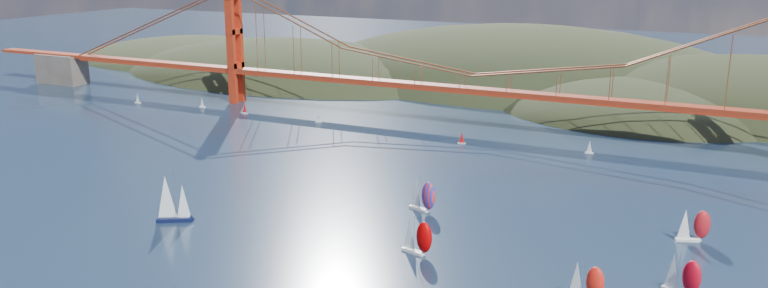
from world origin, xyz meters
TOP-DOWN VIEW (x-y plane):
  - headlands at (44.95, 278.29)m, footprint 725.00×225.00m
  - bridge at (-1.75, 180.00)m, footprint 552.00×12.00m
  - sloop_navy at (-36.68, 38.55)m, footprint 9.89×8.20m
  - racer_0 at (32.33, 47.14)m, footprint 8.95×5.15m
  - racer_1 at (74.31, 40.44)m, footprint 8.01×4.00m
  - racer_2 at (92.47, 52.01)m, footprint 8.58×5.94m
  - racer_3 at (92.39, 85.17)m, footprint 8.50×5.51m
  - racer_rwb at (21.42, 76.14)m, footprint 9.30×5.83m
  - distant_boat_0 at (-161.60, 156.63)m, footprint 3.00×2.00m
  - distant_boat_1 at (-126.96, 162.02)m, footprint 3.00×2.00m
  - distant_boat_2 at (-101.16, 159.90)m, footprint 3.00×2.00m
  - distant_boat_3 at (-62.16, 159.38)m, footprint 3.00×2.00m
  - distant_boat_8 at (52.30, 159.10)m, footprint 3.00×2.00m
  - distant_boat_9 at (5.64, 151.98)m, footprint 3.00×2.00m

SIDE VIEW (x-z plane):
  - headlands at x=44.95m, z-range -60.46..35.54m
  - distant_boat_0 at x=-161.60m, z-range 0.06..4.76m
  - distant_boat_1 at x=-126.96m, z-range 0.06..4.76m
  - distant_boat_2 at x=-101.16m, z-range 0.06..4.76m
  - distant_boat_3 at x=-62.16m, z-range 0.06..4.76m
  - distant_boat_8 at x=52.30m, z-range 0.06..4.76m
  - distant_boat_9 at x=5.64m, z-range 0.06..4.76m
  - racer_1 at x=74.31m, z-range -0.25..8.77m
  - racer_3 at x=92.39m, z-range -0.26..9.24m
  - racer_2 at x=92.47m, z-range -0.26..9.35m
  - racer_0 at x=32.33m, z-range -0.28..9.76m
  - racer_rwb at x=21.42m, z-range -0.29..10.11m
  - sloop_navy at x=-36.68m, z-range -0.85..13.59m
  - bridge at x=-1.75m, z-range 4.73..59.73m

